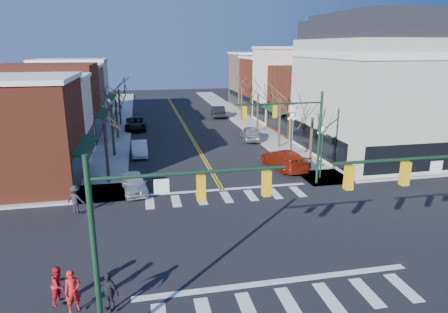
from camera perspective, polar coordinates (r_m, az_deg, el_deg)
ground at (r=23.08m, az=3.70°, el=-11.33°), size 160.00×160.00×0.00m
sidewalk_left at (r=41.24m, az=-15.77°, el=0.43°), size 3.50×70.00×0.15m
sidewalk_right at (r=43.57m, az=7.81°, el=1.68°), size 3.50×70.00×0.15m
bldg_left_brick_a at (r=33.67m, az=-28.64°, el=2.64°), size 10.00×8.50×8.00m
bldg_left_stucco_a at (r=41.06m, az=-25.65°, el=4.68°), size 10.00×7.00×7.50m
bldg_left_brick_b at (r=48.71m, az=-23.60°, el=6.99°), size 10.00×9.00×8.50m
bldg_left_tan at (r=56.79m, az=-21.97°, el=7.85°), size 10.00×7.50×7.80m
bldg_left_stucco_b at (r=64.37m, az=-20.86°, el=8.92°), size 10.00×8.00×8.20m
bldg_right_brick_a at (r=50.63m, az=13.07°, el=7.87°), size 10.00×8.50×8.00m
bldg_right_stucco at (r=57.60m, az=9.90°, el=9.93°), size 10.00×7.00×10.00m
bldg_right_brick_b at (r=64.67m, az=7.41°, el=9.96°), size 10.00×8.00×8.50m
bldg_right_tan at (r=72.22m, az=5.31°, el=10.79°), size 10.00×8.00×9.00m
victorian_corner at (r=41.00m, az=21.20°, el=9.26°), size 12.25×14.25×13.30m
traffic_mast_near_left at (r=13.65m, az=-10.48°, el=-9.46°), size 6.60×0.28×7.20m
traffic_mast_near_right at (r=17.65m, az=28.57°, el=-5.31°), size 6.60×0.28×7.20m
traffic_mast_far_right at (r=29.96m, az=10.35°, el=4.31°), size 6.60×0.28×7.20m
lamppost_corner at (r=32.38m, az=13.84°, el=1.78°), size 0.36×0.36×4.33m
lamppost_midblock at (r=38.19m, az=9.68°, el=4.07°), size 0.36×0.36×4.33m
tree_left_a at (r=31.95m, az=-16.40°, el=0.33°), size 0.24×0.24×4.76m
tree_left_b at (r=39.69m, az=-15.61°, el=3.50°), size 0.24×0.24×5.04m
tree_left_c at (r=47.58m, az=-15.05°, el=5.17°), size 0.24×0.24×4.55m
tree_left_d at (r=55.44m, az=-14.67°, el=6.79°), size 0.24×0.24×4.90m
tree_right_a at (r=34.81m, az=12.32°, el=1.72°), size 0.24×0.24×4.62m
tree_right_b at (r=42.00m, az=7.94°, el=4.66°), size 0.24×0.24×5.18m
tree_right_c at (r=49.51m, az=4.82°, el=6.20°), size 0.24×0.24×4.83m
tree_right_d at (r=57.12m, az=2.53°, el=7.56°), size 0.24×0.24×4.97m
car_left_near at (r=30.00m, az=-12.67°, el=-3.72°), size 2.16×4.35×1.42m
car_left_mid at (r=39.93m, az=-11.98°, el=1.13°), size 1.59×4.32×1.41m
car_left_far at (r=52.55m, az=-12.51°, el=4.61°), size 2.62×5.62×1.56m
car_right_near at (r=35.28m, az=8.59°, el=-0.39°), size 3.11×6.02×1.67m
car_right_mid at (r=45.51m, az=3.78°, el=3.35°), size 2.55×5.03×1.64m
car_right_far at (r=60.41m, az=-0.85°, el=6.44°), size 2.27×5.30×1.70m
pedestrian_red_a at (r=17.73m, az=-20.78°, el=-17.53°), size 0.76×0.63×1.77m
pedestrian_red_b at (r=18.46m, az=-22.50°, el=-16.56°), size 0.89×0.98×1.64m
pedestrian_dark_a at (r=17.38m, az=-16.15°, el=-18.03°), size 1.01×0.93×1.66m
pedestrian_dark_b at (r=27.03m, az=-20.44°, el=-5.73°), size 1.35×1.08×1.82m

